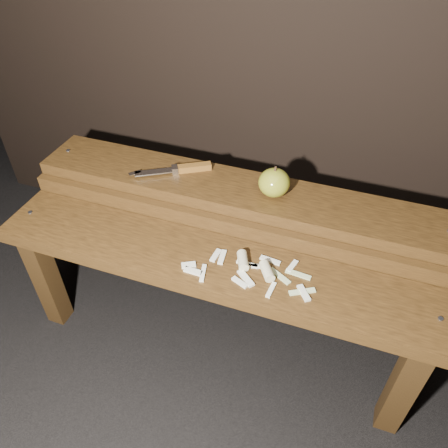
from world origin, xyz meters
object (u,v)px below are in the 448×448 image
(knife, at_px, (184,169))
(bench_rear_tier, at_px, (236,211))
(bench_front_tier, at_px, (209,279))
(apple, at_px, (274,183))

(knife, bearing_deg, bench_rear_tier, -7.63)
(bench_rear_tier, distance_m, knife, 0.20)
(bench_front_tier, height_order, bench_rear_tier, bench_rear_tier)
(bench_front_tier, height_order, apple, apple)
(knife, bearing_deg, bench_front_tier, -55.69)
(bench_front_tier, xyz_separation_m, knife, (-0.17, 0.25, 0.16))
(bench_front_tier, relative_size, knife, 5.52)
(bench_front_tier, relative_size, apple, 13.34)
(bench_front_tier, bearing_deg, apple, 65.56)
(bench_rear_tier, height_order, apple, apple)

